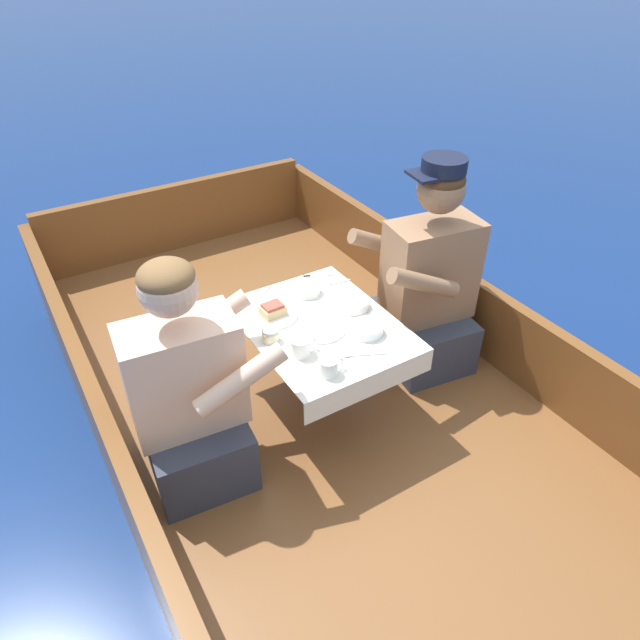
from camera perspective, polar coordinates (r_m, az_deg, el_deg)
The scene contains 22 objects.
ground_plane at distance 2.76m, azimuth 0.23°, elevation -12.43°, with size 60.00×60.00×0.00m, color navy.
boat_deck at distance 2.67m, azimuth 0.24°, elevation -10.55°, with size 1.82×3.57×0.26m, color brown.
gunwale_port at distance 2.25m, azimuth -19.64°, elevation -12.89°, with size 0.06×3.57×0.36m, color brown.
gunwale_starboard at distance 2.91m, azimuth 15.14°, elevation 0.67°, with size 0.06×3.57×0.36m, color brown.
bow_coaming at distance 3.81m, azimuth -13.98°, elevation 10.08°, with size 1.70×0.06×0.42m, color brown.
cockpit_table at distance 2.34m, azimuth -0.00°, elevation -1.46°, with size 0.57×0.73×0.44m.
person_port at distance 2.13m, azimuth -12.91°, elevation -7.51°, with size 0.55×0.48×0.93m.
person_starboard at distance 2.64m, azimuth 10.66°, elevation 3.17°, with size 0.56×0.50×1.01m.
plate_sandwich at distance 2.35m, azimuth -4.72°, elevation 0.50°, with size 0.21×0.21×0.01m.
plate_bread at distance 2.27m, azimuth 0.19°, elevation -0.91°, with size 0.19×0.19×0.01m.
sandwich at distance 2.34m, azimuth -4.75°, elevation 1.05°, with size 0.10×0.08×0.05m.
bowl_port_near at distance 2.39m, azimuth 3.34°, elevation 1.72°, with size 0.13×0.13×0.04m.
bowl_starboard_near at distance 2.25m, azimuth 4.73°, elevation -0.85°, with size 0.13×0.13×0.04m.
bowl_center_far at distance 2.48m, azimuth -1.29°, elevation 3.15°, with size 0.12×0.12×0.04m.
coffee_cup_port at distance 2.13m, azimuth -1.94°, elevation -2.64°, with size 0.11×0.08×0.07m.
coffee_cup_starboard at distance 2.04m, azimuth 0.87°, elevation -4.67°, with size 0.10×0.07×0.06m.
tin_can at distance 2.21m, azimuth -4.99°, elevation -1.50°, with size 0.07×0.07×0.05m.
utensil_knife_port at distance 2.48m, azimuth -5.96°, elevation 2.42°, with size 0.15×0.10×0.00m.
utensil_knife_starboard at distance 2.55m, azimuth 1.27°, elevation 3.69°, with size 0.17×0.04×0.00m.
utensil_spoon_starboard at distance 2.15m, azimuth 3.83°, elevation -3.48°, with size 0.16×0.08×0.01m.
utensil_fork_port at distance 2.61m, azimuth -0.22°, elevation 4.46°, with size 0.17×0.08×0.00m.
utensil_fork_starboard at distance 2.38m, azimuth 4.99°, elevation 0.77°, with size 0.09×0.16×0.00m.
Camera 1 is at (-0.97, -1.56, 2.06)m, focal length 32.00 mm.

